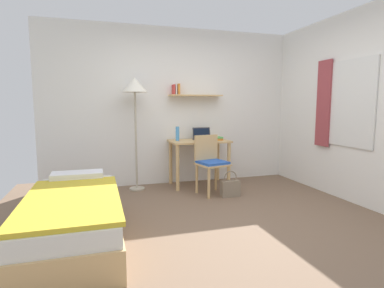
{
  "coord_description": "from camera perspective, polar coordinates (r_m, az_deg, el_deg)",
  "views": [
    {
      "loc": [
        -1.29,
        -3.11,
        1.32
      ],
      "look_at": [
        -0.19,
        0.51,
        0.85
      ],
      "focal_mm": 29.0,
      "sensor_mm": 36.0,
      "label": 1
    }
  ],
  "objects": [
    {
      "name": "standing_lamp",
      "position": [
        4.88,
        -10.47,
        9.47
      ],
      "size": [
        0.38,
        0.38,
        1.74
      ],
      "color": "#B2A893",
      "rests_on": "ground_plane"
    },
    {
      "name": "water_bottle",
      "position": [
        5.02,
        -2.69,
        1.91
      ],
      "size": [
        0.06,
        0.06,
        0.23
      ],
      "primitive_type": "cylinder",
      "color": "#4C99DB",
      "rests_on": "desk"
    },
    {
      "name": "handbag",
      "position": [
        4.6,
        7.06,
        -7.98
      ],
      "size": [
        0.28,
        0.11,
        0.38
      ],
      "color": "gray",
      "rests_on": "ground_plane"
    },
    {
      "name": "wall_right",
      "position": [
        4.57,
        29.84,
        5.93
      ],
      "size": [
        0.1,
        4.4,
        2.6
      ],
      "color": "white",
      "rests_on": "ground_plane"
    },
    {
      "name": "desk",
      "position": [
        5.12,
        1.32,
        -0.96
      ],
      "size": [
        0.96,
        0.58,
        0.75
      ],
      "color": "tan",
      "rests_on": "ground_plane"
    },
    {
      "name": "wall_back",
      "position": [
        5.3,
        -2.76,
        6.87
      ],
      "size": [
        4.4,
        0.27,
        2.6
      ],
      "color": "white",
      "rests_on": "ground_plane"
    },
    {
      "name": "ground_plane",
      "position": [
        3.62,
        5.44,
        -14.34
      ],
      "size": [
        5.28,
        5.28,
        0.0
      ],
      "primitive_type": "plane",
      "color": "brown"
    },
    {
      "name": "bed",
      "position": [
        3.3,
        -20.86,
        -12.54
      ],
      "size": [
        0.85,
        1.86,
        0.54
      ],
      "color": "tan",
      "rests_on": "ground_plane"
    },
    {
      "name": "book_stack",
      "position": [
        5.14,
        4.52,
        1.04
      ],
      "size": [
        0.18,
        0.21,
        0.06
      ],
      "color": "orange",
      "rests_on": "desk"
    },
    {
      "name": "laptop",
      "position": [
        5.2,
        1.91,
        1.39
      ],
      "size": [
        0.31,
        0.21,
        0.2
      ],
      "color": "#2D2D33",
      "rests_on": "desk"
    },
    {
      "name": "desk_chair",
      "position": [
        4.66,
        3.43,
        -3.12
      ],
      "size": [
        0.5,
        0.49,
        0.88
      ],
      "color": "tan",
      "rests_on": "ground_plane"
    }
  ]
}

